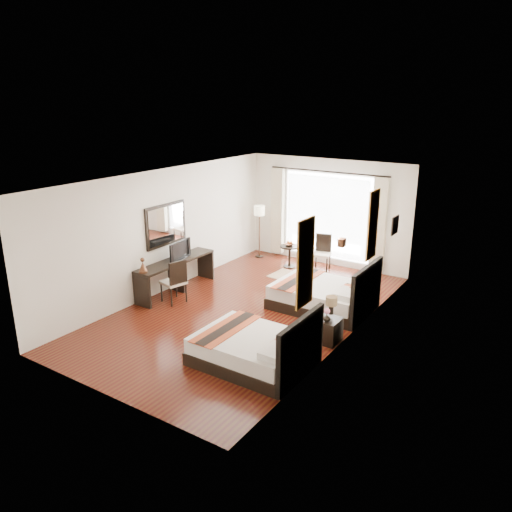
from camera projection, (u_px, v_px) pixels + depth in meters
The scene contains 29 objects.
floor at pixel (247, 311), 10.50m from camera, with size 4.50×7.50×0.01m, color #380B0A.
ceiling at pixel (247, 178), 9.65m from camera, with size 4.50×7.50×0.02m, color white.
wall_headboard at pixel (351, 266), 8.90m from camera, with size 0.01×7.50×2.80m, color silver.
wall_desk at pixel (165, 231), 11.25m from camera, with size 0.01×7.50×2.80m, color silver.
wall_window at pixel (327, 212), 13.06m from camera, with size 4.50×0.01×2.80m, color silver.
wall_entry at pixel (99, 310), 7.09m from camera, with size 4.50×0.01×2.80m, color silver.
window_glass at pixel (327, 216), 13.08m from camera, with size 2.40×0.02×2.20m, color white.
sheer_curtain at pixel (326, 217), 13.03m from camera, with size 2.30×0.02×2.10m, color white.
drape_left at pixel (278, 211), 13.76m from camera, with size 0.35×0.14×2.35m, color beige.
drape_right at pixel (379, 225), 12.25m from camera, with size 0.35×0.14×2.35m, color beige.
art_panel_near at pixel (305, 263), 7.35m from camera, with size 0.03×0.50×1.35m, color brown.
art_panel_far at pixel (373, 225), 9.54m from camera, with size 0.03×0.50×1.35m, color brown.
wall_sconce at pixel (342, 242), 8.50m from camera, with size 0.10×0.14×0.14m, color #4B2B1B.
mirror_frame at pixel (166, 225), 11.20m from camera, with size 0.04×1.25×0.95m, color black.
mirror_glass at pixel (167, 225), 11.19m from camera, with size 0.01×1.12×0.82m, color white.
bed_near at pixel (256, 349), 8.31m from camera, with size 1.89×1.47×1.06m.
bed_far at pixel (325, 295), 10.53m from camera, with size 2.00×1.55×1.12m.
nightstand at pixel (329, 330), 9.10m from camera, with size 0.37×0.46×0.44m, color black.
table_lamp at pixel (331, 302), 9.06m from camera, with size 0.21×0.21×0.34m.
vase at pixel (327, 315), 8.92m from camera, with size 0.14×0.14×0.15m, color black.
console_desk at pixel (176, 276), 11.44m from camera, with size 0.50×2.20×0.76m, color black.
television at pixel (177, 250), 11.30m from camera, with size 0.77×0.10×0.44m, color black.
bronze_figurine at pixel (143, 266), 10.48m from camera, with size 0.19×0.19×0.28m, color #4B2B1B, non-canonical shape.
desk_chair at pixel (174, 289), 10.84m from camera, with size 0.55×0.55×0.98m.
floor_lamp at pixel (259, 214), 13.63m from camera, with size 0.29×0.29×1.46m.
side_table at pixel (289, 256), 13.09m from camera, with size 0.51×0.51×0.58m, color black.
fruit_bowl at pixel (289, 245), 12.99m from camera, with size 0.24×0.24×0.06m, color #433018.
window_chair at pixel (322, 260), 12.86m from camera, with size 0.52×0.52×0.94m.
jute_rug at pixel (293, 277), 12.44m from camera, with size 1.10×0.75×0.01m, color tan.
Camera 1 is at (5.44, -7.97, 4.29)m, focal length 35.00 mm.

